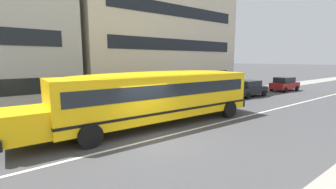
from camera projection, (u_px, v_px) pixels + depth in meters
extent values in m
plane|color=#424244|center=(153.00, 139.00, 10.61)|extent=(400.00, 400.00, 0.00)
cube|color=gray|center=(96.00, 111.00, 16.56)|extent=(120.00, 3.00, 0.01)
cube|color=silver|center=(153.00, 139.00, 10.61)|extent=(110.00, 0.16, 0.01)
cube|color=yellow|center=(161.00, 95.00, 12.92)|extent=(11.66, 2.96, 2.32)
cube|color=yellow|center=(24.00, 124.00, 9.21)|extent=(1.75, 2.26, 1.16)
cube|color=black|center=(228.00, 101.00, 16.44)|extent=(0.28, 2.64, 0.38)
cube|color=black|center=(160.00, 88.00, 12.86)|extent=(10.97, 2.98, 0.67)
cube|color=black|center=(161.00, 107.00, 13.03)|extent=(11.68, 2.99, 0.13)
ellipsoid|color=yellow|center=(160.00, 75.00, 12.75)|extent=(11.19, 2.74, 0.38)
cylinder|color=red|center=(86.00, 100.00, 12.03)|extent=(0.48, 0.48, 0.03)
cylinder|color=black|center=(90.00, 136.00, 9.51)|extent=(1.06, 0.32, 1.05)
cylinder|color=black|center=(75.00, 122.00, 11.63)|extent=(1.06, 0.32, 1.05)
cylinder|color=black|center=(229.00, 109.00, 14.56)|extent=(1.06, 0.32, 1.05)
cylinder|color=black|center=(201.00, 103.00, 16.68)|extent=(1.06, 0.32, 1.05)
cube|color=maroon|center=(285.00, 85.00, 27.16)|extent=(3.96, 1.84, 0.70)
cube|color=black|center=(284.00, 80.00, 26.98)|extent=(2.25, 1.64, 0.64)
cylinder|color=black|center=(283.00, 87.00, 28.64)|extent=(0.61, 0.20, 0.60)
cylinder|color=black|center=(297.00, 88.00, 27.27)|extent=(0.61, 0.20, 0.60)
cylinder|color=black|center=(272.00, 88.00, 27.17)|extent=(0.61, 0.20, 0.60)
cylinder|color=black|center=(286.00, 90.00, 25.79)|extent=(0.61, 0.20, 0.60)
cube|color=black|center=(249.00, 90.00, 22.91)|extent=(3.95, 1.82, 0.70)
cube|color=black|center=(249.00, 84.00, 22.73)|extent=(2.25, 1.63, 0.64)
cylinder|color=black|center=(250.00, 92.00, 24.39)|extent=(0.61, 0.20, 0.60)
cylinder|color=black|center=(264.00, 94.00, 23.02)|extent=(0.61, 0.20, 0.60)
cylinder|color=black|center=(234.00, 94.00, 22.91)|extent=(0.61, 0.20, 0.60)
cylinder|color=black|center=(248.00, 96.00, 21.54)|extent=(0.61, 0.20, 0.60)
cube|color=beige|center=(144.00, 37.00, 27.28)|extent=(17.50, 13.02, 12.80)
cube|color=black|center=(179.00, 78.00, 22.80)|extent=(14.70, 0.04, 1.10)
cube|color=black|center=(179.00, 45.00, 22.32)|extent=(14.70, 0.04, 1.10)
cube|color=black|center=(179.00, 11.00, 21.84)|extent=(14.70, 0.04, 1.10)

